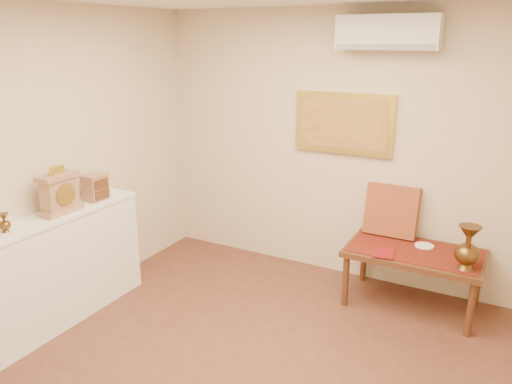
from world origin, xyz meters
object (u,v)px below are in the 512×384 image
Objects in this scene: mantel_clock at (60,193)px; low_table at (414,257)px; display_ledge at (42,276)px; wooden_chest at (95,187)px; brass_urn_tall at (468,243)px.

low_table is (2.64, 1.62, -0.67)m from mantel_clock.
mantel_clock is at bearing 83.00° from display_ledge.
mantel_clock is 0.34× the size of low_table.
wooden_chest is at bearing 87.48° from display_ledge.
brass_urn_tall is at bearing 28.43° from display_ledge.
mantel_clock is 3.17m from low_table.
brass_urn_tall is at bearing 18.49° from wooden_chest.
display_ledge is 0.71m from mantel_clock.
brass_urn_tall is at bearing -22.92° from low_table.
wooden_chest is (0.03, 0.66, 0.61)m from display_ledge.
wooden_chest reaches higher than low_table.
wooden_chest is at bearing -155.17° from low_table.
brass_urn_tall is 0.57m from low_table.
low_table is (-0.45, 0.19, -0.30)m from brass_urn_tall.
display_ledge is at bearing -92.52° from wooden_chest.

